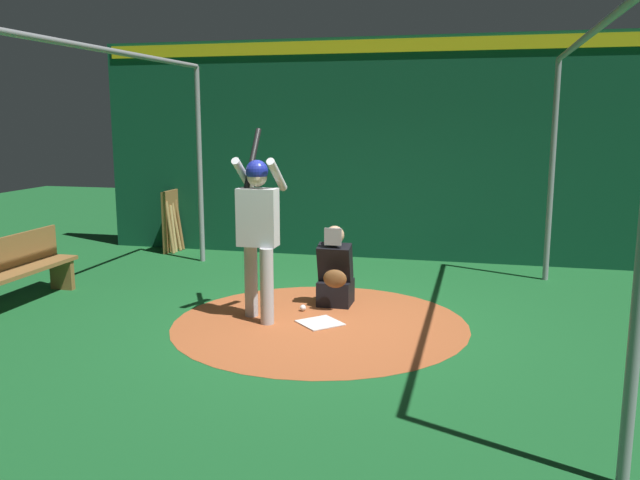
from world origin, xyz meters
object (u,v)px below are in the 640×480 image
bat_rack (175,222)px  baseball_0 (303,308)px  batter (258,223)px  catcher (335,274)px  bench (18,269)px  home_plate (320,323)px

bat_rack → baseball_0: bearing=45.4°
bat_rack → baseball_0: size_ratio=14.20×
batter → catcher: 1.27m
catcher → bench: 3.87m
home_plate → catcher: size_ratio=0.42×
home_plate → batter: bearing=-89.5°
catcher → bat_rack: bat_rack is taller
home_plate → catcher: catcher is taller
bat_rack → bench: bat_rack is taller
home_plate → catcher: (-0.76, 0.01, 0.38)m
home_plate → bench: 3.79m
bench → baseball_0: size_ratio=24.13×
bat_rack → batter: bearing=37.9°
home_plate → bat_rack: (-3.50, -3.43, 0.48)m
batter → bench: 3.13m
bat_rack → baseball_0: (3.08, 3.12, -0.45)m
batter → bat_rack: size_ratio=2.04×
bench → baseball_0: bearing=98.9°
batter → catcher: batter is taller
bat_rack → bench: (3.61, -0.33, -0.04)m
bat_rack → bench: size_ratio=0.59×
home_plate → catcher: bearing=179.6°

